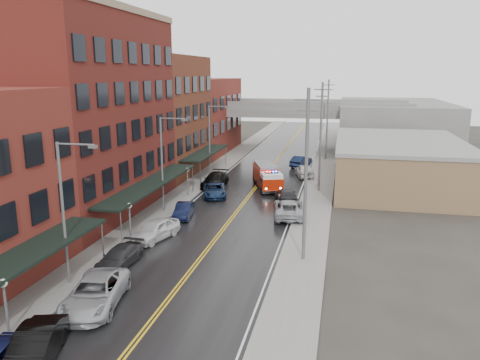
# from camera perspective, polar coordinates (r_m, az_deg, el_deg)

# --- Properties ---
(road) EXTENTS (11.00, 160.00, 0.02)m
(road) POSITION_cam_1_polar(r_m,az_deg,el_deg) (48.85, 0.77, -2.41)
(road) COLOR black
(road) RESTS_ON ground
(sidewalk_left) EXTENTS (3.00, 160.00, 0.15)m
(sidewalk_left) POSITION_cam_1_polar(r_m,az_deg,el_deg) (50.75, -7.33, -1.85)
(sidewalk_left) COLOR slate
(sidewalk_left) RESTS_ON ground
(sidewalk_right) EXTENTS (3.00, 160.00, 0.15)m
(sidewalk_right) POSITION_cam_1_polar(r_m,az_deg,el_deg) (47.95, 9.35, -2.80)
(sidewalk_right) COLOR slate
(sidewalk_right) RESTS_ON ground
(curb_left) EXTENTS (0.30, 160.00, 0.15)m
(curb_left) POSITION_cam_1_polar(r_m,az_deg,el_deg) (50.23, -5.56, -1.96)
(curb_left) COLOR gray
(curb_left) RESTS_ON ground
(curb_right) EXTENTS (0.30, 160.00, 0.15)m
(curb_right) POSITION_cam_1_polar(r_m,az_deg,el_deg) (48.06, 7.39, -2.70)
(curb_right) COLOR gray
(curb_right) RESTS_ON ground
(brick_building_b) EXTENTS (9.00, 20.00, 18.00)m
(brick_building_b) POSITION_cam_1_polar(r_m,az_deg,el_deg) (45.45, -17.88, 7.35)
(brick_building_b) COLOR #571E17
(brick_building_b) RESTS_ON ground
(brick_building_c) EXTENTS (9.00, 15.00, 15.00)m
(brick_building_c) POSITION_cam_1_polar(r_m,az_deg,el_deg) (61.29, -9.56, 7.67)
(brick_building_c) COLOR brown
(brick_building_c) RESTS_ON ground
(brick_building_far) EXTENTS (9.00, 20.00, 12.00)m
(brick_building_far) POSITION_cam_1_polar(r_m,az_deg,el_deg) (77.87, -4.71, 7.79)
(brick_building_far) COLOR maroon
(brick_building_far) RESTS_ON ground
(tan_building) EXTENTS (14.00, 22.00, 5.00)m
(tan_building) POSITION_cam_1_polar(r_m,az_deg,el_deg) (57.48, 18.71, 1.79)
(tan_building) COLOR olive
(tan_building) RESTS_ON ground
(right_far_block) EXTENTS (18.00, 30.00, 8.00)m
(right_far_block) POSITION_cam_1_polar(r_m,az_deg,el_deg) (87.03, 18.06, 6.41)
(right_far_block) COLOR slate
(right_far_block) RESTS_ON ground
(awning_0) EXTENTS (2.60, 16.00, 3.09)m
(awning_0) POSITION_cam_1_polar(r_m,az_deg,el_deg) (28.15, -26.13, -9.16)
(awning_0) COLOR black
(awning_0) RESTS_ON ground
(awning_1) EXTENTS (2.60, 18.00, 3.09)m
(awning_1) POSITION_cam_1_polar(r_m,az_deg,el_deg) (43.80, -10.74, -0.42)
(awning_1) COLOR black
(awning_1) RESTS_ON ground
(awning_2) EXTENTS (2.60, 13.00, 3.09)m
(awning_2) POSITION_cam_1_polar(r_m,az_deg,el_deg) (59.96, -4.22, 3.35)
(awning_2) COLOR black
(awning_2) RESTS_ON ground
(globe_lamp_0) EXTENTS (0.44, 0.44, 3.12)m
(globe_lamp_0) POSITION_cam_1_polar(r_m,az_deg,el_deg) (26.34, -26.80, -12.34)
(globe_lamp_0) COLOR #59595B
(globe_lamp_0) RESTS_ON ground
(globe_lamp_1) EXTENTS (0.44, 0.44, 3.12)m
(globe_lamp_1) POSITION_cam_1_polar(r_m,az_deg,el_deg) (37.39, -13.33, -3.93)
(globe_lamp_1) COLOR #59595B
(globe_lamp_1) RESTS_ON ground
(globe_lamp_2) EXTENTS (0.44, 0.44, 3.12)m
(globe_lamp_2) POSITION_cam_1_polar(r_m,az_deg,el_deg) (49.94, -6.44, 0.57)
(globe_lamp_2) COLOR #59595B
(globe_lamp_2) RESTS_ON ground
(street_lamp_0) EXTENTS (2.64, 0.22, 9.00)m
(street_lamp_0) POSITION_cam_1_polar(r_m,az_deg,el_deg) (29.99, -20.44, -2.88)
(street_lamp_0) COLOR #59595B
(street_lamp_0) RESTS_ON ground
(street_lamp_1) EXTENTS (2.64, 0.22, 9.00)m
(street_lamp_1) POSITION_cam_1_polar(r_m,az_deg,el_deg) (43.91, -9.22, 2.60)
(street_lamp_1) COLOR #59595B
(street_lamp_1) RESTS_ON ground
(street_lamp_2) EXTENTS (2.64, 0.22, 9.00)m
(street_lamp_2) POSITION_cam_1_polar(r_m,az_deg,el_deg) (58.90, -3.52, 5.35)
(street_lamp_2) COLOR #59595B
(street_lamp_2) RESTS_ON ground
(utility_pole_0) EXTENTS (1.80, 0.24, 12.00)m
(utility_pole_0) POSITION_cam_1_polar(r_m,az_deg,el_deg) (31.92, 8.05, 0.82)
(utility_pole_0) COLOR #59595B
(utility_pole_0) RESTS_ON ground
(utility_pole_1) EXTENTS (1.80, 0.24, 12.00)m
(utility_pole_1) POSITION_cam_1_polar(r_m,az_deg,el_deg) (51.62, 9.81, 5.37)
(utility_pole_1) COLOR #59595B
(utility_pole_1) RESTS_ON ground
(utility_pole_2) EXTENTS (1.80, 0.24, 12.00)m
(utility_pole_2) POSITION_cam_1_polar(r_m,az_deg,el_deg) (71.49, 10.61, 7.40)
(utility_pole_2) COLOR #59595B
(utility_pole_2) RESTS_ON ground
(overpass) EXTENTS (40.00, 10.00, 7.50)m
(overpass) POSITION_cam_1_polar(r_m,az_deg,el_deg) (79.02, 5.51, 7.83)
(overpass) COLOR slate
(overpass) RESTS_ON ground
(fire_truck) EXTENTS (4.71, 7.64, 2.66)m
(fire_truck) POSITION_cam_1_polar(r_m,az_deg,el_deg) (53.39, 3.36, 0.48)
(fire_truck) COLOR #AF1F08
(fire_truck) RESTS_ON ground
(parked_car_left_1) EXTENTS (3.03, 5.20, 1.62)m
(parked_car_left_1) POSITION_cam_1_polar(r_m,az_deg,el_deg) (24.28, -23.74, -18.23)
(parked_car_left_1) COLOR black
(parked_car_left_1) RESTS_ON ground
(parked_car_left_2) EXTENTS (3.81, 6.37, 1.66)m
(parked_car_left_2) POSITION_cam_1_polar(r_m,az_deg,el_deg) (28.32, -17.23, -13.00)
(parked_car_left_2) COLOR #9FA2A7
(parked_car_left_2) RESTS_ON ground
(parked_car_left_3) EXTENTS (2.05, 4.64, 1.32)m
(parked_car_left_3) POSITION_cam_1_polar(r_m,az_deg,el_deg) (33.36, -14.48, -9.09)
(parked_car_left_3) COLOR #28292B
(parked_car_left_3) RESTS_ON ground
(parked_car_left_4) EXTENTS (3.15, 5.09, 1.62)m
(parked_car_left_4) POSITION_cam_1_polar(r_m,az_deg,el_deg) (37.84, -10.29, -5.98)
(parked_car_left_4) COLOR silver
(parked_car_left_4) RESTS_ON ground
(parked_car_left_5) EXTENTS (2.00, 4.19, 1.32)m
(parked_car_left_5) POSITION_cam_1_polar(r_m,az_deg,el_deg) (43.11, -6.86, -3.70)
(parked_car_left_5) COLOR black
(parked_car_left_5) RESTS_ON ground
(parked_car_left_6) EXTENTS (3.71, 5.49, 1.40)m
(parked_car_left_6) POSITION_cam_1_polar(r_m,az_deg,el_deg) (50.02, -3.14, -1.24)
(parked_car_left_6) COLOR #122445
(parked_car_left_6) RESTS_ON ground
(parked_car_left_7) EXTENTS (2.36, 5.63, 1.62)m
(parked_car_left_7) POSITION_cam_1_polar(r_m,az_deg,el_deg) (54.25, -3.06, 0.00)
(parked_car_left_7) COLOR black
(parked_car_left_7) RESTS_ON ground
(parked_car_right_0) EXTENTS (3.47, 6.11, 1.61)m
(parked_car_right_0) POSITION_cam_1_polar(r_m,az_deg,el_deg) (43.12, 5.95, -3.48)
(parked_car_right_0) COLOR #9D9FA4
(parked_car_right_0) RESTS_ON ground
(parked_car_right_1) EXTENTS (3.12, 5.35, 1.46)m
(parked_car_right_1) POSITION_cam_1_polar(r_m,az_deg,el_deg) (47.83, 5.67, -1.92)
(parked_car_right_1) COLOR black
(parked_car_right_1) RESTS_ON ground
(parked_car_right_2) EXTENTS (3.10, 5.20, 1.66)m
(parked_car_right_2) POSITION_cam_1_polar(r_m,az_deg,el_deg) (59.86, 7.85, 1.15)
(parked_car_right_2) COLOR silver
(parked_car_right_2) RESTS_ON ground
(parked_car_right_3) EXTENTS (2.94, 4.97, 1.55)m
(parked_car_right_3) POSITION_cam_1_polar(r_m,az_deg,el_deg) (66.56, 7.46, 2.30)
(parked_car_right_3) COLOR #0E1833
(parked_car_right_3) RESTS_ON ground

